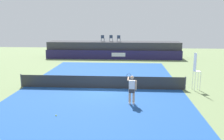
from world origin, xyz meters
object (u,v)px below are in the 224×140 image
at_px(spectator_chair_left, 111,38).
at_px(tennis_ball, 56,115).
at_px(spectator_chair_center, 119,38).
at_px(tennis_player, 132,89).
at_px(net_post_near, 21,80).
at_px(net_post_far, 185,83).
at_px(umpire_chair, 196,69).
at_px(spectator_chair_far_left, 103,38).

xyz_separation_m(spectator_chair_left, tennis_ball, (-1.44, -20.92, -2.66)).
bearing_deg(tennis_ball, spectator_chair_left, 86.07).
bearing_deg(spectator_chair_center, tennis_player, -85.19).
relative_size(net_post_near, tennis_ball, 14.71).
xyz_separation_m(spectator_chair_left, net_post_far, (6.59, -15.51, -2.19)).
distance_m(umpire_chair, tennis_ball, 10.36).
height_order(tennis_player, tennis_ball, tennis_player).
distance_m(umpire_chair, net_post_far, 1.28).
distance_m(spectator_chair_center, tennis_ball, 20.75).
relative_size(spectator_chair_far_left, tennis_player, 0.50).
xyz_separation_m(spectator_chair_far_left, tennis_ball, (-0.31, -20.61, -2.66)).
height_order(spectator_chair_center, tennis_player, spectator_chair_center).
xyz_separation_m(spectator_chair_left, net_post_near, (-5.81, -15.51, -2.19)).
xyz_separation_m(spectator_chair_far_left, spectator_chair_left, (1.13, 0.31, 0.00)).
distance_m(net_post_near, net_post_far, 12.40).
distance_m(spectator_chair_center, umpire_chair, 16.29).
height_order(spectator_chair_far_left, umpire_chair, spectator_chair_far_left).
bearing_deg(net_post_near, spectator_chair_center, 65.33).
height_order(spectator_chair_far_left, net_post_near, spectator_chair_far_left).
bearing_deg(tennis_ball, net_post_far, 33.97).
distance_m(spectator_chair_far_left, net_post_near, 16.05).
height_order(spectator_chair_center, tennis_ball, spectator_chair_center).
relative_size(spectator_chair_far_left, tennis_ball, 13.06).
height_order(spectator_chair_far_left, tennis_ball, spectator_chair_far_left).
bearing_deg(spectator_chair_far_left, umpire_chair, -61.10).
bearing_deg(spectator_chair_far_left, spectator_chair_left, 15.49).
distance_m(tennis_player, tennis_ball, 4.70).
distance_m(net_post_near, tennis_ball, 6.97).
bearing_deg(spectator_chair_far_left, net_post_near, -107.13).
distance_m(spectator_chair_far_left, spectator_chair_center, 2.22).
bearing_deg(net_post_near, tennis_player, -20.88).
bearing_deg(net_post_near, net_post_far, 0.00).
bearing_deg(tennis_player, umpire_chair, 34.52).
distance_m(spectator_chair_far_left, net_post_far, 17.18).
distance_m(spectator_chair_left, net_post_far, 16.99).
height_order(net_post_near, tennis_player, tennis_player).
bearing_deg(spectator_chair_left, umpire_chair, -64.92).
distance_m(net_post_near, tennis_player, 9.03).
bearing_deg(tennis_player, spectator_chair_left, 97.96).
bearing_deg(net_post_near, umpire_chair, -0.07).
xyz_separation_m(spectator_chair_far_left, tennis_player, (3.75, -18.41, -1.73)).
bearing_deg(spectator_chair_left, tennis_player, -82.04).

